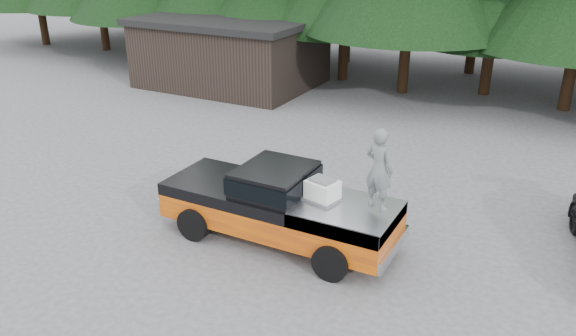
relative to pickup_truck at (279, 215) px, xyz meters
The scene contains 6 objects.
ground 0.93m from the pickup_truck, 143.38° to the left, with size 120.00×120.00×0.00m, color #454548.
pickup_truck is the anchor object (origin of this frame).
truck_cab 0.97m from the pickup_truck, behind, with size 1.66×1.90×0.59m, color black.
air_compressor 1.45m from the pickup_truck, ahead, with size 0.68×0.57×0.47m, color silver.
man_on_bed 2.89m from the pickup_truck, ahead, with size 0.69×0.45×1.89m, color #565C5D.
utility_building 15.66m from the pickup_truck, 127.55° to the left, with size 8.40×6.40×3.30m.
Camera 1 is at (6.48, -11.05, 7.10)m, focal length 35.00 mm.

